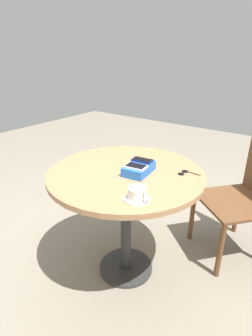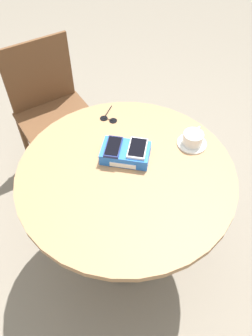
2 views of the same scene
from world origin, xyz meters
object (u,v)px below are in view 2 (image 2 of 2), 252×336
(round_table, at_px, (126,188))
(phone_box, at_px, (125,153))
(chair_near_window, at_px, (54,112))
(phone_navy, at_px, (113,147))
(sunglasses, at_px, (109,118))
(saucer, at_px, (192,143))
(coffee_cup, at_px, (193,138))
(phone_white, at_px, (137,148))

(round_table, relative_size, phone_box, 4.25)
(chair_near_window, bearing_deg, phone_navy, -40.60)
(phone_box, relative_size, sunglasses, 1.81)
(phone_navy, relative_size, saucer, 0.97)
(phone_box, height_order, chair_near_window, chair_near_window)
(phone_box, bearing_deg, phone_navy, -168.63)
(saucer, relative_size, sunglasses, 1.10)
(saucer, bearing_deg, phone_navy, -150.49)
(coffee_cup, xyz_separation_m, chair_near_window, (-0.89, 0.32, -0.33))
(phone_white, relative_size, saucer, 0.96)
(phone_navy, xyz_separation_m, phone_white, (0.10, 0.02, 0.00))
(phone_white, distance_m, sunglasses, 0.30)
(phone_box, relative_size, coffee_cup, 1.81)
(phone_navy, bearing_deg, phone_white, 12.69)
(round_table, bearing_deg, phone_white, 74.77)
(phone_white, xyz_separation_m, chair_near_window, (-0.68, 0.48, -0.35))
(round_table, distance_m, chair_near_window, 0.88)
(saucer, bearing_deg, chair_near_window, 160.23)
(round_table, bearing_deg, coffee_cup, 45.82)
(saucer, distance_m, sunglasses, 0.42)
(phone_navy, relative_size, chair_near_window, 0.15)
(phone_box, distance_m, coffee_cup, 0.31)
(saucer, bearing_deg, phone_white, -144.01)
(round_table, xyz_separation_m, saucer, (0.24, 0.24, 0.12))
(coffee_cup, distance_m, sunglasses, 0.42)
(sunglasses, height_order, chair_near_window, chair_near_window)
(phone_navy, bearing_deg, round_table, -39.98)
(sunglasses, xyz_separation_m, chair_near_window, (-0.48, 0.27, -0.29))
(phone_navy, relative_size, coffee_cup, 1.07)
(saucer, xyz_separation_m, chair_near_window, (-0.89, 0.32, -0.30))
(round_table, height_order, sunglasses, sunglasses)
(saucer, bearing_deg, phone_box, -147.51)
(round_table, distance_m, saucer, 0.36)
(phone_white, relative_size, sunglasses, 1.06)
(phone_box, distance_m, saucer, 0.31)
(phone_navy, distance_m, saucer, 0.36)
(round_table, xyz_separation_m, phone_white, (0.02, 0.09, 0.18))
(coffee_cup, bearing_deg, chair_near_window, 160.41)
(coffee_cup, xyz_separation_m, sunglasses, (-0.42, 0.05, -0.03))
(coffee_cup, bearing_deg, round_table, -134.18)
(round_table, xyz_separation_m, sunglasses, (-0.18, 0.29, 0.12))
(phone_navy, bearing_deg, coffee_cup, 29.84)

